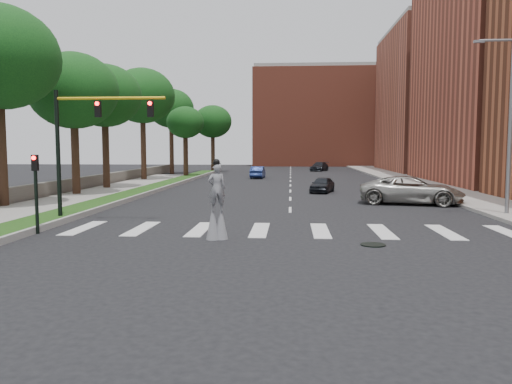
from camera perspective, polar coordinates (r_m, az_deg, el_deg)
ground_plane at (r=20.29m, az=3.90°, el=-4.88°), size 160.00×160.00×0.00m
grass_median at (r=41.75m, az=-12.04°, el=0.36°), size 2.00×60.00×0.25m
median_curb at (r=41.47m, az=-10.65°, el=0.38°), size 0.20×60.00×0.28m
sidewalk_left at (r=33.49m, az=-21.73°, el=-1.11°), size 4.00×60.00×0.18m
sidewalk_right at (r=46.81m, az=19.44°, el=0.65°), size 5.00×90.00×0.18m
stone_wall at (r=45.40m, az=-18.04°, el=1.14°), size 0.50×56.00×1.10m
manhole at (r=18.56m, az=13.23°, el=-5.89°), size 0.90×0.90×0.04m
building_far at (r=77.45m, az=20.76°, el=9.62°), size 16.00×22.00×20.00m
building_backdrop at (r=98.32m, az=7.54°, el=8.30°), size 26.00×14.00×18.00m
streetlight at (r=28.20m, az=26.92°, el=7.38°), size 2.05×0.20×9.00m
traffic_signal at (r=24.99m, az=-19.22°, el=6.29°), size 5.30×0.23×6.20m
secondary_signal at (r=22.10m, az=-23.85°, el=0.60°), size 0.25×0.21×3.23m
stilt_performer at (r=19.09m, az=-4.50°, el=-1.71°), size 0.83×0.61×3.09m
suv_crossing at (r=32.42m, az=17.35°, el=0.21°), size 6.73×4.19×1.74m
car_near at (r=39.19m, az=7.59°, el=0.84°), size 2.38×3.85×1.22m
car_mid at (r=56.79m, az=0.21°, el=2.27°), size 1.58×4.13×1.34m
car_far at (r=74.44m, az=7.25°, el=2.90°), size 3.31×4.90×1.32m
tree_2 at (r=38.43m, az=-20.15°, el=10.77°), size 6.35×6.35×10.23m
tree_3 at (r=43.50m, az=-16.94°, el=10.43°), size 6.05×6.05×10.32m
tree_4 at (r=53.77m, az=-12.86°, el=10.63°), size 6.68×6.68×11.66m
tree_5 at (r=67.05m, az=-9.69°, el=9.35°), size 5.98×5.98×11.13m
tree_6 at (r=58.57m, az=-8.09°, el=7.81°), size 4.31×4.31×8.21m
tree_7 at (r=71.83m, az=-4.97°, el=7.99°), size 5.43×5.43×9.46m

